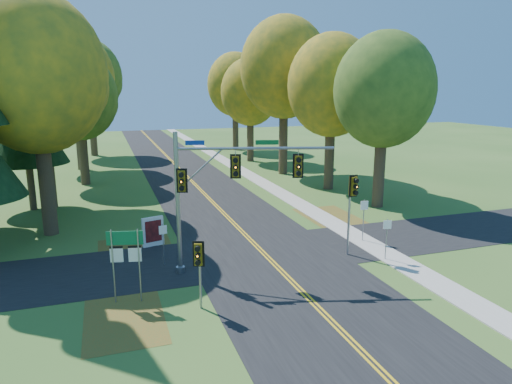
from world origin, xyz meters
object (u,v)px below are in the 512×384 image
object	(u,v)px
route_sign_cluster	(125,251)
info_kiosk	(153,232)
traffic_mast	(217,184)
east_signal_pole	(352,195)

from	to	relation	value
route_sign_cluster	info_kiosk	bearing A→B (deg)	88.53
traffic_mast	info_kiosk	size ratio (longest dim) A/B	4.27
route_sign_cluster	info_kiosk	distance (m)	7.04
traffic_mast	east_signal_pole	xyz separation A→B (m)	(7.15, -0.08, -1.04)
traffic_mast	info_kiosk	distance (m)	6.50
east_signal_pole	info_kiosk	size ratio (longest dim) A/B	2.59
east_signal_pole	route_sign_cluster	distance (m)	11.67
east_signal_pole	route_sign_cluster	world-z (taller)	east_signal_pole
traffic_mast	info_kiosk	bearing A→B (deg)	134.08
traffic_mast	info_kiosk	xyz separation A→B (m)	(-2.58, 4.81, -3.52)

